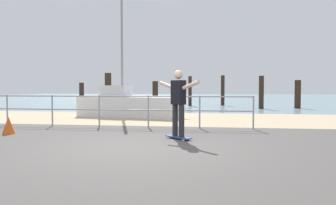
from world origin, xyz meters
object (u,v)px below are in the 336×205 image
skateboard (178,137)px  traffic_cone (9,126)px  sailboat (132,105)px  skateboarder (178,99)px

skateboard → traffic_cone: traffic_cone is taller
skateboard → traffic_cone: 4.78m
sailboat → traffic_cone: sailboat is taller
sailboat → skateboarder: size_ratio=3.37×
skateboarder → sailboat: bearing=114.5°
skateboarder → traffic_cone: skateboarder is taller
sailboat → traffic_cone: bearing=-108.8°
sailboat → skateboard: size_ratio=7.63×
skateboard → skateboarder: (-0.00, -0.00, 0.95)m
skateboarder → traffic_cone: 4.84m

